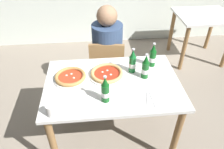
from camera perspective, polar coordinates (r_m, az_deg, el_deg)
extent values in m
plane|color=gray|center=(2.46, 0.12, -15.70)|extent=(8.00, 8.00, 0.00)
cube|color=silver|center=(1.92, 0.15, -2.45)|extent=(1.20, 0.80, 0.03)
cylinder|color=olive|center=(2.00, -15.23, -17.98)|extent=(0.06, 0.06, 0.72)
cylinder|color=olive|center=(2.08, 16.69, -15.45)|extent=(0.06, 0.06, 0.72)
cylinder|color=olive|center=(2.45, -13.41, -4.81)|extent=(0.06, 0.06, 0.72)
cylinder|color=olive|center=(2.51, 11.72, -3.22)|extent=(0.06, 0.06, 0.72)
cube|color=olive|center=(2.64, -1.18, 1.93)|extent=(0.44, 0.44, 0.04)
cube|color=olive|center=(2.37, -1.41, 3.72)|extent=(0.38, 0.08, 0.40)
cylinder|color=olive|center=(2.91, 2.34, 0.23)|extent=(0.04, 0.04, 0.41)
cylinder|color=olive|center=(2.92, -4.33, 0.32)|extent=(0.04, 0.04, 0.41)
cylinder|color=olive|center=(2.65, 2.43, -4.23)|extent=(0.04, 0.04, 0.41)
cylinder|color=olive|center=(2.66, -4.93, -4.11)|extent=(0.04, 0.04, 0.41)
cube|color=#2D3342|center=(2.75, -1.09, -1.79)|extent=(0.32, 0.28, 0.45)
cylinder|color=#33476B|center=(2.46, -1.23, 7.24)|extent=(0.34, 0.34, 0.55)
sphere|color=#9E7556|center=(2.30, -1.36, 15.32)|extent=(0.22, 0.22, 0.22)
cube|color=silver|center=(3.54, 23.37, 14.19)|extent=(0.80, 0.70, 0.03)
cylinder|color=olive|center=(3.32, 18.60, 6.49)|extent=(0.06, 0.06, 0.72)
cylinder|color=olive|center=(3.79, 15.53, 11.06)|extent=(0.06, 0.06, 0.72)
cylinder|color=olive|center=(4.08, 24.70, 10.85)|extent=(0.06, 0.06, 0.72)
cylinder|color=white|center=(1.99, -1.36, -0.10)|extent=(0.33, 0.33, 0.01)
cylinder|color=#AD2D19|center=(1.98, -1.37, 0.15)|extent=(0.24, 0.24, 0.01)
torus|color=tan|center=(1.97, -1.37, 0.41)|extent=(0.30, 0.30, 0.03)
sphere|color=silver|center=(2.00, -2.58, 0.57)|extent=(0.02, 0.02, 0.02)
sphere|color=silver|center=(1.96, -0.35, -0.12)|extent=(0.02, 0.02, 0.02)
sphere|color=silver|center=(2.02, -1.28, 0.99)|extent=(0.02, 0.02, 0.02)
cylinder|color=white|center=(1.98, -10.95, -0.98)|extent=(0.30, 0.30, 0.01)
cylinder|color=#BC381E|center=(1.97, -10.99, -0.73)|extent=(0.22, 0.22, 0.01)
torus|color=#B78447|center=(1.97, -11.03, -0.48)|extent=(0.28, 0.28, 0.03)
sphere|color=silver|center=(2.00, -12.01, -0.33)|extent=(0.02, 0.02, 0.02)
sphere|color=silver|center=(1.96, -10.12, -0.99)|extent=(0.02, 0.02, 0.02)
sphere|color=silver|center=(2.01, -10.75, 0.07)|extent=(0.02, 0.02, 0.02)
cylinder|color=#14591E|center=(1.94, 8.80, 1.20)|extent=(0.06, 0.06, 0.16)
cone|color=#14591E|center=(1.88, 9.14, 4.09)|extent=(0.05, 0.05, 0.07)
cylinder|color=#B7B7BC|center=(1.85, 9.27, 5.21)|extent=(0.03, 0.03, 0.01)
cylinder|color=white|center=(1.95, 8.78, 1.01)|extent=(0.07, 0.07, 0.04)
cylinder|color=#14591E|center=(2.11, 10.69, 4.22)|extent=(0.06, 0.06, 0.16)
cone|color=#14591E|center=(2.05, 11.06, 6.96)|extent=(0.05, 0.05, 0.07)
cylinder|color=#B7B7BC|center=(2.03, 11.21, 8.01)|extent=(0.03, 0.03, 0.01)
cylinder|color=white|center=(2.12, 10.66, 4.03)|extent=(0.07, 0.07, 0.04)
cylinder|color=#14591E|center=(1.69, -1.76, -4.92)|extent=(0.06, 0.06, 0.16)
cone|color=#14591E|center=(1.61, -1.84, -1.83)|extent=(0.05, 0.05, 0.07)
cylinder|color=#B7B7BC|center=(1.58, -1.87, -0.61)|extent=(0.03, 0.03, 0.01)
cylinder|color=white|center=(1.69, -1.76, -5.12)|extent=(0.07, 0.07, 0.04)
cylinder|color=#196B2D|center=(2.00, 5.44, 2.73)|extent=(0.06, 0.06, 0.16)
cone|color=#196B2D|center=(1.94, 5.64, 5.58)|extent=(0.05, 0.05, 0.07)
cylinder|color=#B7B7BC|center=(1.92, 5.72, 6.68)|extent=(0.03, 0.03, 0.01)
cylinder|color=white|center=(2.01, 5.43, 2.54)|extent=(0.07, 0.07, 0.04)
cube|color=white|center=(1.77, 10.03, -6.45)|extent=(0.20, 0.20, 0.00)
cube|color=silver|center=(1.78, 10.68, -6.29)|extent=(0.02, 0.19, 0.00)
cube|color=silver|center=(1.77, 9.42, -6.40)|extent=(0.05, 0.17, 0.00)
cylinder|color=white|center=(1.66, -15.91, -9.10)|extent=(0.07, 0.07, 0.09)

